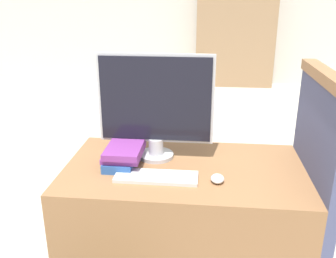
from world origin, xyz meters
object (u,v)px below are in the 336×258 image
monitor (156,105)px  far_chair (164,89)px  keyboard (156,177)px  mouse (217,179)px  book_stack (124,154)px

monitor → far_chair: (-0.24, 2.37, -0.52)m
keyboard → far_chair: bearing=95.9°
mouse → far_chair: far_chair is taller
far_chair → book_stack: bearing=-75.3°
keyboard → mouse: bearing=-0.8°
mouse → far_chair: 2.68m
monitor → keyboard: size_ratio=1.51×
mouse → far_chair: bearing=101.8°
keyboard → far_chair: far_chair is taller
mouse → monitor: bearing=142.1°
keyboard → mouse: mouse is taller
book_stack → far_chair: far_chair is taller
far_chair → keyboard: bearing=-71.4°
monitor → far_chair: 2.44m
monitor → mouse: monitor is taller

